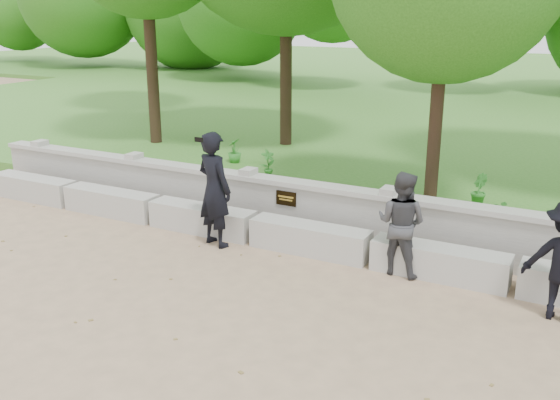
{
  "coord_description": "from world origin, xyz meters",
  "views": [
    {
      "loc": [
        4.79,
        -6.25,
        3.63
      ],
      "look_at": [
        0.61,
        1.66,
        0.86
      ],
      "focal_mm": 40.0,
      "sensor_mm": 36.0,
      "label": 1
    }
  ],
  "objects": [
    {
      "name": "concrete_bench",
      "position": [
        0.0,
        1.9,
        0.22
      ],
      "size": [
        11.9,
        0.45,
        0.45
      ],
      "color": "#B3B1A9",
      "rests_on": "ground"
    },
    {
      "name": "shrub_d",
      "position": [
        -2.57,
        5.48,
        0.52
      ],
      "size": [
        0.3,
        0.33,
        0.55
      ],
      "primitive_type": "imported",
      "rotation": [
        0.0,
        0.0,
        4.81
      ],
      "color": "#337F2B",
      "rests_on": "lawn"
    },
    {
      "name": "ground",
      "position": [
        0.0,
        0.0,
        0.0
      ],
      "size": [
        80.0,
        80.0,
        0.0
      ],
      "primitive_type": "plane",
      "color": "tan",
      "rests_on": "ground"
    },
    {
      "name": "shrub_b",
      "position": [
        2.96,
        4.68,
        0.55
      ],
      "size": [
        0.35,
        0.39,
        0.59
      ],
      "primitive_type": "imported",
      "rotation": [
        0.0,
        0.0,
        1.86
      ],
      "color": "#337F2B",
      "rests_on": "lawn"
    },
    {
      "name": "shrub_a",
      "position": [
        -1.29,
        4.72,
        0.54
      ],
      "size": [
        0.33,
        0.37,
        0.58
      ],
      "primitive_type": "imported",
      "rotation": [
        0.0,
        0.0,
        1.05
      ],
      "color": "#337F2B",
      "rests_on": "lawn"
    },
    {
      "name": "lawn",
      "position": [
        0.0,
        14.0,
        0.12
      ],
      "size": [
        40.0,
        22.0,
        0.25
      ],
      "primitive_type": "cube",
      "color": "#367122",
      "rests_on": "ground"
    },
    {
      "name": "parapet_wall",
      "position": [
        0.0,
        2.6,
        0.46
      ],
      "size": [
        12.5,
        0.35,
        0.9
      ],
      "color": "#A8A69F",
      "rests_on": "ground"
    },
    {
      "name": "visitor_left",
      "position": [
        2.45,
        1.8,
        0.75
      ],
      "size": [
        0.79,
        0.65,
        1.49
      ],
      "color": "#37383C",
      "rests_on": "ground"
    },
    {
      "name": "shrub_c",
      "position": [
        3.69,
        3.3,
        0.51
      ],
      "size": [
        0.61,
        0.61,
        0.52
      ],
      "primitive_type": "imported",
      "rotation": [
        0.0,
        0.0,
        3.97
      ],
      "color": "#337F2B",
      "rests_on": "lawn"
    },
    {
      "name": "man_main",
      "position": [
        -0.47,
        1.51,
        0.92
      ],
      "size": [
        0.77,
        0.7,
        1.83
      ],
      "color": "black",
      "rests_on": "ground"
    }
  ]
}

